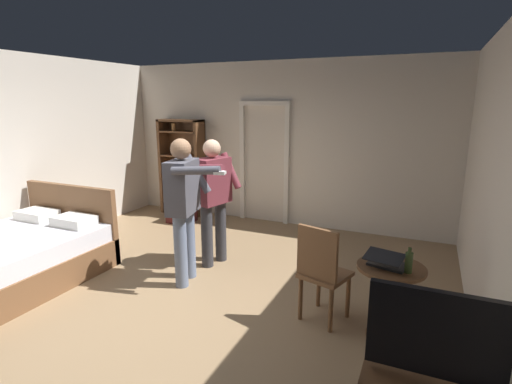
{
  "coord_description": "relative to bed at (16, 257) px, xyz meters",
  "views": [
    {
      "loc": [
        2.38,
        -3.17,
        2.13
      ],
      "look_at": [
        0.7,
        0.61,
        1.16
      ],
      "focal_mm": 27.39,
      "sensor_mm": 36.0,
      "label": 1
    }
  ],
  "objects": [
    {
      "name": "suitcase_dark",
      "position": [
        0.45,
        2.79,
        -0.12
      ],
      "size": [
        0.46,
        0.38,
        0.37
      ],
      "primitive_type": "cube",
      "rotation": [
        0.0,
        0.0,
        0.03
      ],
      "color": "#4C1919",
      "rests_on": "ground_plane"
    },
    {
      "name": "bed",
      "position": [
        0.0,
        0.0,
        0.0
      ],
      "size": [
        1.56,
        1.93,
        1.02
      ],
      "color": "brown",
      "rests_on": "ground_plane"
    },
    {
      "name": "person_striped_shirt",
      "position": [
        1.92,
        1.42,
        0.66
      ],
      "size": [
        0.59,
        0.72,
        1.66
      ],
      "color": "#333338",
      "rests_on": "ground_plane"
    },
    {
      "name": "person_blue_shirt",
      "position": [
        1.89,
        0.81,
        0.71
      ],
      "size": [
        0.82,
        0.65,
        1.72
      ],
      "color": "slate",
      "rests_on": "ground_plane"
    },
    {
      "name": "side_table",
      "position": [
        4.21,
        0.59,
        0.16
      ],
      "size": [
        0.6,
        0.6,
        0.7
      ],
      "color": "brown",
      "rests_on": "ground_plane"
    },
    {
      "name": "laptop",
      "position": [
        4.17,
        0.55,
        0.45
      ],
      "size": [
        0.39,
        0.39,
        0.16
      ],
      "color": "black",
      "rests_on": "side_table"
    },
    {
      "name": "wooden_chair",
      "position": [
        3.58,
        0.6,
        0.24
      ],
      "size": [
        0.52,
        0.52,
        0.99
      ],
      "color": "brown",
      "rests_on": "ground_plane"
    },
    {
      "name": "doorway_frame",
      "position": [
        1.78,
        3.47,
        0.92
      ],
      "size": [
        0.93,
        0.08,
        2.13
      ],
      "color": "white",
      "rests_on": "ground_plane"
    },
    {
      "name": "wall_back",
      "position": [
        2.04,
        3.55,
        1.09
      ],
      "size": [
        6.03,
        0.12,
        2.79
      ],
      "primitive_type": "cube",
      "color": "silver",
      "rests_on": "ground_plane"
    },
    {
      "name": "bottle_on_table",
      "position": [
        4.35,
        0.51,
        0.49
      ],
      "size": [
        0.06,
        0.06,
        0.23
      ],
      "color": "#3A4E25",
      "rests_on": "side_table"
    },
    {
      "name": "ground_plane",
      "position": [
        2.04,
        0.33,
        -0.3
      ],
      "size": [
        6.95,
        6.95,
        0.0
      ],
      "primitive_type": "plane",
      "color": "#997A56"
    },
    {
      "name": "wall_right",
      "position": [
        4.99,
        0.33,
        1.09
      ],
      "size": [
        0.12,
        6.56,
        2.79
      ],
      "primitive_type": "cube",
      "color": "silver",
      "rests_on": "ground_plane"
    },
    {
      "name": "bookshelf",
      "position": [
        0.16,
        3.32,
        0.67
      ],
      "size": [
        0.87,
        0.32,
        1.8
      ],
      "color": "brown",
      "rests_on": "ground_plane"
    }
  ]
}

